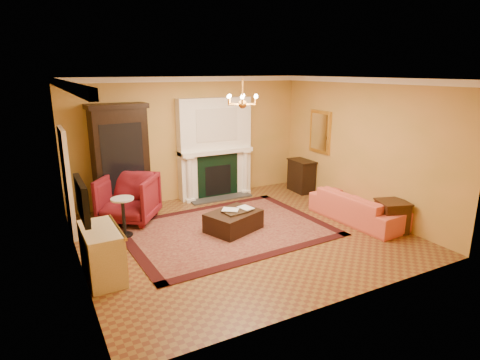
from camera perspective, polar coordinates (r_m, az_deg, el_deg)
floor at (r=8.03m, az=0.34°, el=-7.79°), size 6.00×5.50×0.02m
ceiling at (r=7.39m, az=0.37°, el=14.29°), size 6.00×5.50×0.02m
wall_back at (r=10.04m, az=-7.18°, el=5.80°), size 6.00×0.02×3.00m
wall_front at (r=5.38m, az=14.44°, el=-2.98°), size 6.00×0.02×3.00m
wall_left at (r=6.72m, az=-22.85°, el=-0.07°), size 0.02×5.50×3.00m
wall_right at (r=9.35m, az=16.87°, el=4.55°), size 0.02×5.50×3.00m
fireplace at (r=10.15m, az=-3.57°, el=4.25°), size 1.90×0.70×2.50m
crown_molding at (r=8.24m, az=-2.88°, el=13.90°), size 6.00×5.50×0.12m
doorway at (r=8.48m, az=-23.33°, el=-0.27°), size 0.08×1.05×2.10m
tv_panel at (r=6.19m, az=-21.56°, el=-2.64°), size 0.09×0.95×0.58m
gilt_mirror at (r=10.32m, az=11.31°, el=6.73°), size 0.06×0.76×1.05m
chandelier at (r=7.40m, az=0.37°, el=11.18°), size 0.63×0.55×0.53m
oriental_rug at (r=8.23m, az=-1.93°, el=-7.07°), size 4.12×3.17×0.02m
china_cabinet at (r=9.37m, az=-16.60°, el=2.55°), size 1.21×0.61×2.35m
wingback_armchair at (r=8.85m, az=-15.58°, el=-2.24°), size 1.47×1.46×1.12m
pedestal_table at (r=8.09m, az=-16.24°, el=-4.71°), size 0.44×0.44×0.79m
commode at (r=6.68m, az=-19.05°, el=-9.79°), size 0.54×1.10×0.81m
coral_sofa at (r=8.93m, az=16.39°, el=-3.08°), size 0.78×2.18×0.84m
end_table at (r=8.62m, az=20.76°, el=-4.95°), size 0.66×0.66×0.61m
console_table at (r=10.80m, az=8.70°, el=0.51°), size 0.46×0.76×0.82m
leather_ottoman at (r=8.13m, az=-0.93°, el=-5.85°), size 1.23×1.07×0.38m
ottoman_tray at (r=8.02m, az=-0.72°, el=-4.55°), size 0.49×0.41×0.03m
book_a at (r=7.88m, az=-1.52°, el=-3.57°), size 0.17×0.21×0.32m
book_b at (r=8.05m, az=0.23°, el=-3.21°), size 0.23×0.07×0.31m
topiary_left at (r=9.84m, az=-6.49°, el=5.59°), size 0.18×0.18×0.48m
topiary_right at (r=10.33m, az=-0.37°, el=6.04°), size 0.16×0.16×0.44m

